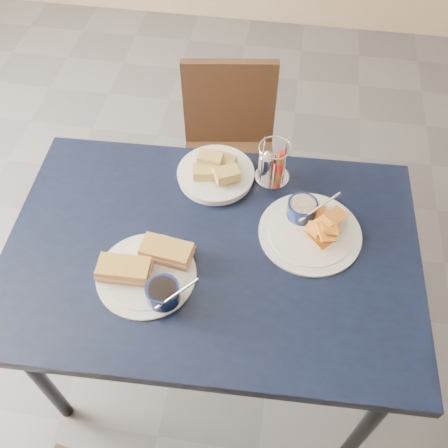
# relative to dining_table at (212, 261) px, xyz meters

# --- Properties ---
(ground) EXTENTS (6.00, 6.00, 0.00)m
(ground) POSITION_rel_dining_table_xyz_m (0.22, -0.04, -0.68)
(ground) COLOR #4B4A4F
(ground) RESTS_ON ground
(dining_table) EXTENTS (1.22, 0.84, 0.75)m
(dining_table) POSITION_rel_dining_table_xyz_m (0.00, 0.00, 0.00)
(dining_table) COLOR black
(dining_table) RESTS_ON ground
(chair_far) EXTENTS (0.43, 0.41, 0.80)m
(chair_far) POSITION_rel_dining_table_xyz_m (-0.05, 0.73, -0.22)
(chair_far) COLOR black
(chair_far) RESTS_ON ground
(sandwich_plate) EXTENTS (0.30, 0.28, 0.12)m
(sandwich_plate) POSITION_rel_dining_table_xyz_m (-0.15, -0.12, 0.09)
(sandwich_plate) COLOR white
(sandwich_plate) RESTS_ON dining_table
(plantain_plate) EXTENTS (0.30, 0.30, 0.12)m
(plantain_plate) POSITION_rel_dining_table_xyz_m (0.27, 0.11, 0.09)
(plantain_plate) COLOR white
(plantain_plate) RESTS_ON dining_table
(bread_basket) EXTENTS (0.24, 0.24, 0.07)m
(bread_basket) POSITION_rel_dining_table_xyz_m (-0.03, 0.27, 0.09)
(bread_basket) COLOR white
(bread_basket) RESTS_ON dining_table
(condiment_caddy) EXTENTS (0.11, 0.11, 0.14)m
(condiment_caddy) POSITION_rel_dining_table_xyz_m (0.14, 0.30, 0.12)
(condiment_caddy) COLOR silver
(condiment_caddy) RESTS_ON dining_table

